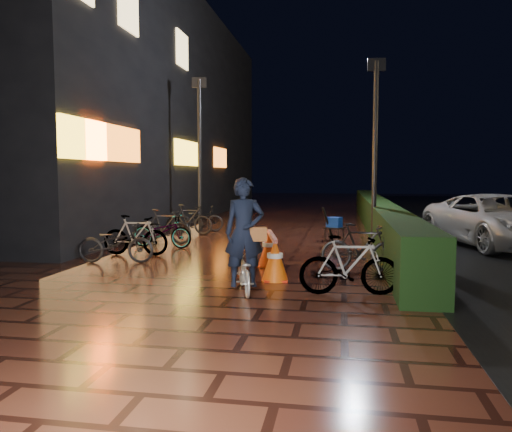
% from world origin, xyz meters
% --- Properties ---
extents(ground, '(80.00, 80.00, 0.00)m').
position_xyz_m(ground, '(0.00, 0.00, 0.00)').
color(ground, '#381911').
rests_on(ground, ground).
extents(hedge, '(0.70, 20.00, 1.00)m').
position_xyz_m(hedge, '(3.30, 8.00, 0.50)').
color(hedge, black).
rests_on(hedge, ground).
extents(van, '(3.22, 5.12, 1.32)m').
position_xyz_m(van, '(6.04, 4.59, 0.66)').
color(van, '#BABABF').
rests_on(van, ground).
extents(storefront_block, '(12.09, 22.00, 9.00)m').
position_xyz_m(storefront_block, '(-9.50, 11.50, 4.50)').
color(storefront_block, black).
rests_on(storefront_block, ground).
extents(lamp_post_hedge, '(0.45, 0.14, 4.70)m').
position_xyz_m(lamp_post_hedge, '(2.97, 4.19, 2.58)').
color(lamp_post_hedge, black).
rests_on(lamp_post_hedge, ground).
extents(lamp_post_sf, '(0.47, 0.16, 4.92)m').
position_xyz_m(lamp_post_sf, '(-2.38, 6.91, 2.71)').
color(lamp_post_sf, black).
rests_on(lamp_post_sf, ground).
extents(cyclist, '(0.78, 1.31, 1.77)m').
position_xyz_m(cyclist, '(0.70, -1.34, 0.66)').
color(cyclist, silver).
rests_on(cyclist, ground).
extents(traffic_barrier, '(0.76, 1.79, 0.73)m').
position_xyz_m(traffic_barrier, '(0.91, 0.29, 0.36)').
color(traffic_barrier, '#FB600D').
rests_on(traffic_barrier, ground).
extents(cart_assembly, '(0.66, 0.57, 0.94)m').
position_xyz_m(cart_assembly, '(1.96, 4.99, 0.48)').
color(cart_assembly, black).
rests_on(cart_assembly, ground).
extents(parked_bikes_storefront, '(1.78, 6.57, 0.91)m').
position_xyz_m(parked_bikes_storefront, '(-2.37, 3.57, 0.43)').
color(parked_bikes_storefront, black).
rests_on(parked_bikes_storefront, ground).
extents(parked_bikes_hedge, '(1.78, 2.44, 0.91)m').
position_xyz_m(parked_bikes_hedge, '(2.42, -0.26, 0.45)').
color(parked_bikes_hedge, black).
rests_on(parked_bikes_hedge, ground).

